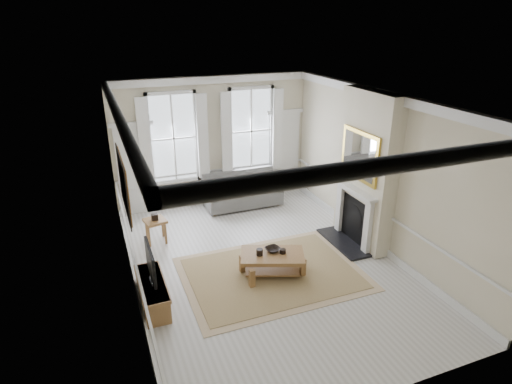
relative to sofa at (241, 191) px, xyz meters
name	(u,v)px	position (x,y,z in m)	size (l,w,h in m)	color
floor	(265,265)	(-0.60, -3.11, -0.37)	(7.20, 7.20, 0.00)	#B7B5AD
ceiling	(266,99)	(-0.60, -3.11, 3.03)	(7.20, 7.20, 0.00)	white
back_wall	(213,141)	(-0.60, 0.49, 1.33)	(5.20, 5.20, 0.00)	beige
left_wall	(125,210)	(-3.20, -3.11, 1.33)	(7.20, 7.20, 0.00)	beige
right_wall	(379,172)	(2.00, -3.11, 1.33)	(7.20, 7.20, 0.00)	beige
window_left	(173,138)	(-1.65, 0.44, 1.53)	(1.26, 0.20, 2.20)	#B2BCC6
window_right	(251,131)	(0.45, 0.44, 1.53)	(1.26, 0.20, 2.20)	#B2BCC6
door_left	(136,171)	(-2.65, 0.45, 0.78)	(0.90, 0.08, 2.30)	silver
door_right	(284,153)	(1.45, 0.45, 0.78)	(0.90, 0.08, 2.30)	silver
painting	(123,184)	(-3.16, -2.81, 1.68)	(0.05, 1.66, 1.06)	#9F681B
chimney_breast	(366,170)	(1.83, -2.91, 1.33)	(0.35, 1.70, 3.38)	beige
hearth	(343,242)	(1.40, -2.91, -0.35)	(0.55, 1.50, 0.05)	black
fireplace	(353,213)	(1.60, -2.91, 0.36)	(0.21, 1.45, 1.33)	silver
mirror	(359,156)	(1.61, -2.91, 1.68)	(0.06, 1.26, 1.06)	gold
sofa	(241,191)	(0.00, 0.00, 0.00)	(2.03, 0.99, 0.90)	#5A5A58
side_table	(155,224)	(-2.51, -1.27, 0.06)	(0.53, 0.53, 0.55)	brown
rug	(272,273)	(-0.59, -3.46, -0.36)	(3.50, 2.60, 0.02)	#92744B
coffee_table	(272,257)	(-0.59, -3.46, 0.01)	(1.40, 1.11, 0.46)	brown
ceramic_pot_a	(260,252)	(-0.84, -3.41, 0.15)	(0.13, 0.13, 0.13)	black
ceramic_pot_b	(283,251)	(-0.39, -3.51, 0.13)	(0.12, 0.12, 0.09)	black
bowl	(273,249)	(-0.54, -3.36, 0.12)	(0.29, 0.29, 0.07)	black
tv_stand	(153,293)	(-2.94, -3.57, -0.14)	(0.42, 1.30, 0.46)	brown
tv	(151,262)	(-2.92, -3.57, 0.49)	(0.08, 0.90, 0.68)	black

